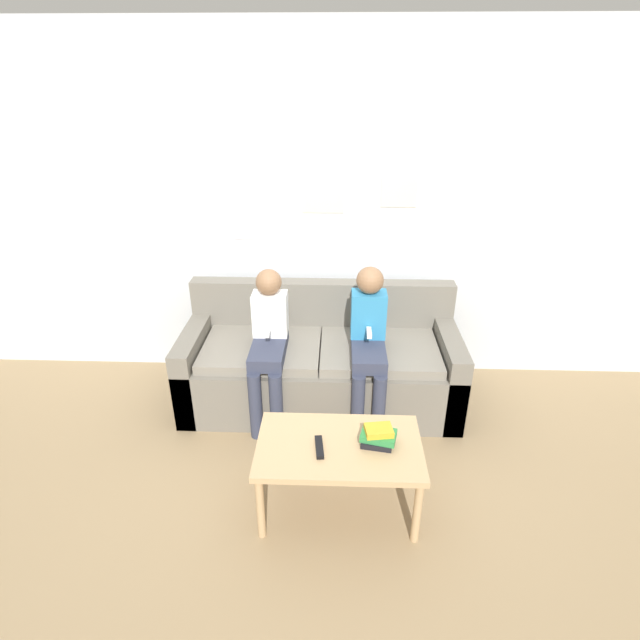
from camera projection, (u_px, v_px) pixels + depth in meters
The scene contains 8 objects.
ground_plane at pixel (318, 442), 3.40m from camera, with size 10.00×10.00×0.00m, color #937A56.
wall_back at pixel (323, 215), 3.73m from camera, with size 8.00×0.07×2.60m.
couch at pixel (321, 365), 3.74m from camera, with size 2.00×0.81×0.85m.
coffee_table at pixel (339, 452), 2.74m from camera, with size 0.90×0.54×0.45m.
person_left at pixel (269, 339), 3.43m from camera, with size 0.24×0.56×1.07m.
person_right at pixel (369, 339), 3.40m from camera, with size 0.24×0.56×1.10m.
tv_remote at pixel (319, 447), 2.68m from camera, with size 0.06×0.17×0.02m.
book_stack at pixel (378, 436), 2.70m from camera, with size 0.21×0.17×0.11m.
Camera 1 is at (0.11, -2.67, 2.26)m, focal length 28.00 mm.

